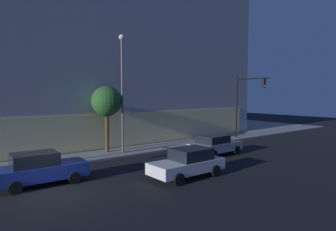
% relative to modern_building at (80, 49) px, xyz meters
% --- Properties ---
extents(ground_plane, '(120.00, 120.00, 0.00)m').
position_rel_modern_building_xyz_m(ground_plane, '(-10.66, -23.62, -10.72)').
color(ground_plane, black).
extents(modern_building, '(31.77, 30.29, 21.59)m').
position_rel_modern_building_xyz_m(modern_building, '(0.00, 0.00, 0.00)').
color(modern_building, '#4C4C51').
rests_on(modern_building, ground).
extents(traffic_light_far_corner, '(0.46, 3.77, 6.70)m').
position_rel_modern_building_xyz_m(traffic_light_far_corner, '(10.46, -18.64, -6.17)').
color(traffic_light_far_corner, black).
rests_on(traffic_light_far_corner, sidewalk_corner).
extents(street_lamp_sidewalk, '(0.44, 0.44, 9.36)m').
position_rel_modern_building_xyz_m(street_lamp_sidewalk, '(-3.32, -17.14, -4.82)').
color(street_lamp_sidewalk, '#5E5E5E').
rests_on(street_lamp_sidewalk, sidewalk_corner).
extents(sidewalk_tree, '(2.45, 2.45, 5.34)m').
position_rel_modern_building_xyz_m(sidewalk_tree, '(-4.24, -16.22, -6.51)').
color(sidewalk_tree, brown).
rests_on(sidewalk_tree, sidewalk_corner).
extents(car_blue, '(4.65, 2.13, 1.75)m').
position_rel_modern_building_xyz_m(car_blue, '(-10.77, -21.55, -9.85)').
color(car_blue, navy).
rests_on(car_blue, ground).
extents(car_white, '(4.53, 2.13, 1.66)m').
position_rel_modern_building_xyz_m(car_white, '(-3.58, -25.28, -9.88)').
color(car_white, silver).
rests_on(car_white, ground).
extents(car_silver, '(4.61, 2.35, 1.60)m').
position_rel_modern_building_xyz_m(car_silver, '(2.15, -22.07, -9.89)').
color(car_silver, '#B7BABF').
rests_on(car_silver, ground).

